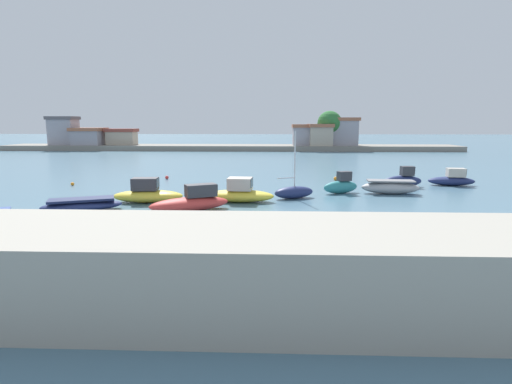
# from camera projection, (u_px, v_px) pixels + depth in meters

# --- Properties ---
(ground_plane) EXTENTS (400.00, 400.00, 0.00)m
(ground_plane) POSITION_uv_depth(u_px,v_px,m) (82.00, 247.00, 20.07)
(ground_plane) COLOR slate
(moored_boat_1) EXTENTS (5.59, 3.65, 0.87)m
(moored_boat_1) POSITION_uv_depth(u_px,v_px,m) (82.00, 205.00, 28.29)
(moored_boat_1) COLOR navy
(moored_boat_1) RESTS_ON ground
(moored_boat_2) EXTENTS (5.43, 2.43, 1.87)m
(moored_boat_2) POSITION_uv_depth(u_px,v_px,m) (148.00, 194.00, 31.35)
(moored_boat_2) COLOR yellow
(moored_boat_2) RESTS_ON ground
(moored_boat_3) EXTENTS (5.74, 4.05, 1.81)m
(moored_boat_3) POSITION_uv_depth(u_px,v_px,m) (192.00, 202.00, 28.27)
(moored_boat_3) COLOR #C63833
(moored_boat_3) RESTS_ON ground
(moored_boat_4) EXTENTS (5.40, 2.40, 1.86)m
(moored_boat_4) POSITION_uv_depth(u_px,v_px,m) (240.00, 193.00, 31.52)
(moored_boat_4) COLOR yellow
(moored_boat_4) RESTS_ON ground
(moored_boat_5) EXTENTS (3.54, 2.42, 5.36)m
(moored_boat_5) POSITION_uv_depth(u_px,v_px,m) (294.00, 192.00, 32.90)
(moored_boat_5) COLOR navy
(moored_boat_5) RESTS_ON ground
(moored_boat_6) EXTENTS (3.35, 2.12, 1.89)m
(moored_boat_6) POSITION_uv_depth(u_px,v_px,m) (341.00, 185.00, 35.29)
(moored_boat_6) COLOR teal
(moored_boat_6) RESTS_ON ground
(moored_boat_7) EXTENTS (4.94, 1.99, 1.17)m
(moored_boat_7) POSITION_uv_depth(u_px,v_px,m) (390.00, 187.00, 35.08)
(moored_boat_7) COLOR #9E9EA3
(moored_boat_7) RESTS_ON ground
(moored_boat_8) EXTENTS (3.67, 1.36, 1.95)m
(moored_boat_8) POSITION_uv_depth(u_px,v_px,m) (404.00, 179.00, 38.91)
(moored_boat_8) COLOR navy
(moored_boat_8) RESTS_ON ground
(moored_boat_9) EXTENTS (4.45, 1.97, 1.68)m
(moored_boat_9) POSITION_uv_depth(u_px,v_px,m) (452.00, 179.00, 39.70)
(moored_boat_9) COLOR navy
(moored_boat_9) RESTS_ON ground
(mooring_buoy_0) EXTENTS (0.27, 0.27, 0.27)m
(mooring_buoy_0) POSITION_uv_depth(u_px,v_px,m) (225.00, 214.00, 26.76)
(mooring_buoy_0) COLOR white
(mooring_buoy_0) RESTS_ON ground
(mooring_buoy_1) EXTENTS (0.41, 0.41, 0.41)m
(mooring_buoy_1) POSITION_uv_depth(u_px,v_px,m) (336.00, 179.00, 43.14)
(mooring_buoy_1) COLOR orange
(mooring_buoy_1) RESTS_ON ground
(mooring_buoy_2) EXTENTS (0.33, 0.33, 0.33)m
(mooring_buoy_2) POSITION_uv_depth(u_px,v_px,m) (72.00, 184.00, 39.68)
(mooring_buoy_2) COLOR orange
(mooring_buoy_2) RESTS_ON ground
(mooring_buoy_3) EXTENTS (0.38, 0.38, 0.38)m
(mooring_buoy_3) POSITION_uv_depth(u_px,v_px,m) (167.00, 177.00, 44.19)
(mooring_buoy_3) COLOR red
(mooring_buoy_3) RESTS_ON ground
(distant_shoreline) EXTENTS (99.10, 8.98, 8.54)m
(distant_shoreline) POSITION_uv_depth(u_px,v_px,m) (234.00, 139.00, 90.59)
(distant_shoreline) COLOR gray
(distant_shoreline) RESTS_ON ground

